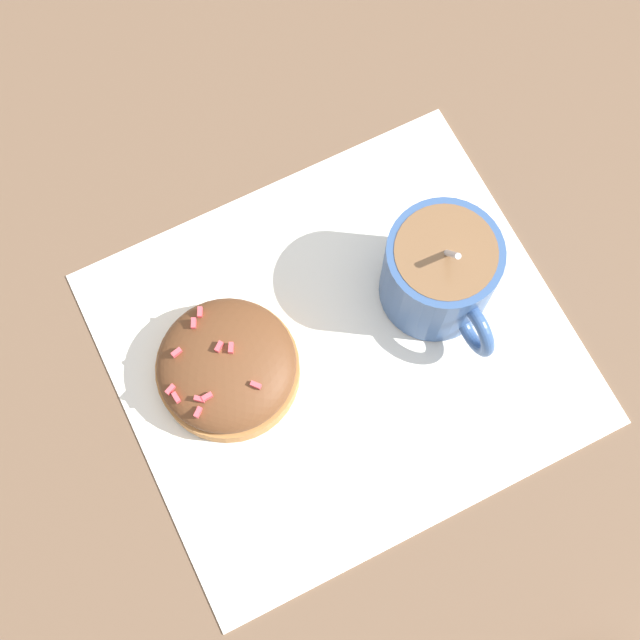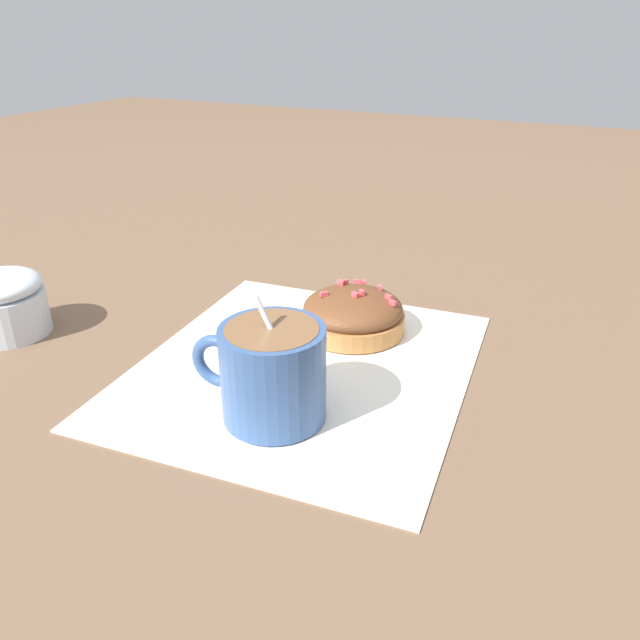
# 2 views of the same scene
# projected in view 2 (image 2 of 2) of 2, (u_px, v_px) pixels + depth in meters

# --- Properties ---
(ground_plane) EXTENTS (3.00, 3.00, 0.00)m
(ground_plane) POSITION_uv_depth(u_px,v_px,m) (304.00, 367.00, 0.54)
(ground_plane) COLOR brown
(paper_napkin) EXTENTS (0.33, 0.30, 0.00)m
(paper_napkin) POSITION_uv_depth(u_px,v_px,m) (304.00, 366.00, 0.54)
(paper_napkin) COLOR white
(paper_napkin) RESTS_ON ground_plane
(coffee_cup) EXTENTS (0.08, 0.11, 0.10)m
(coffee_cup) POSITION_uv_depth(u_px,v_px,m) (271.00, 369.00, 0.45)
(coffee_cup) COLOR #335184
(coffee_cup) RESTS_ON paper_napkin
(frosted_pastry) EXTENTS (0.10, 0.10, 0.04)m
(frosted_pastry) POSITION_uv_depth(u_px,v_px,m) (353.00, 313.00, 0.59)
(frosted_pastry) COLOR #B2753D
(frosted_pastry) RESTS_ON paper_napkin
(sugar_bowl) EXTENTS (0.07, 0.07, 0.06)m
(sugar_bowl) POSITION_uv_depth(u_px,v_px,m) (5.00, 303.00, 0.58)
(sugar_bowl) COLOR silver
(sugar_bowl) RESTS_ON ground_plane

